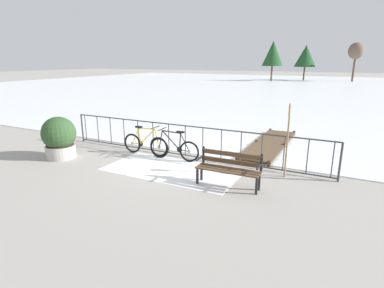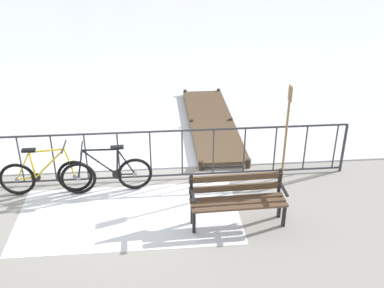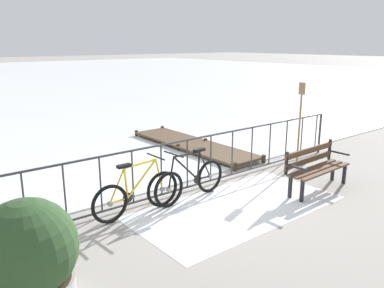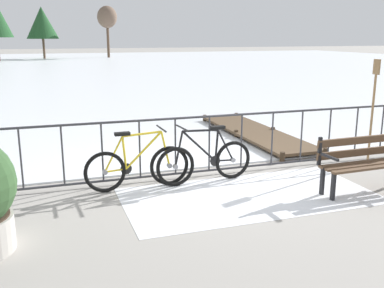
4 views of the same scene
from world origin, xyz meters
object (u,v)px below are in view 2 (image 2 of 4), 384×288
Objects in this scene: park_bench at (237,196)px; bicycle_second at (107,174)px; bicycle_near_railing at (46,176)px; oar_upright at (287,129)px.

bicycle_second is at bearing 152.85° from park_bench.
bicycle_near_railing is 3.61m from park_bench.
bicycle_second is at bearing -178.54° from oar_upright.
bicycle_near_railing and bicycle_second have the same top height.
bicycle_second is 2.55m from park_bench.
oar_upright is at bearing 0.53° from bicycle_near_railing.
bicycle_second is 0.86× the size of oar_upright.
bicycle_near_railing is 1.00× the size of bicycle_second.
bicycle_near_railing is 0.86× the size of oar_upright.
oar_upright reaches higher than bicycle_near_railing.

